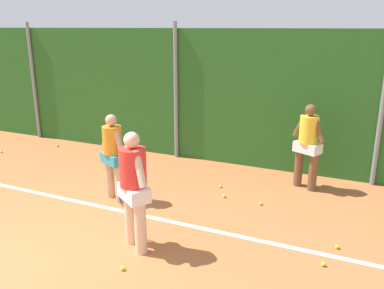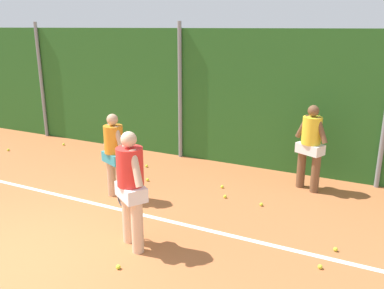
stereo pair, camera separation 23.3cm
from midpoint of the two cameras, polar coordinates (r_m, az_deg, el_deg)
ground_plane at (r=7.59m, az=-14.56°, el=-9.89°), size 25.26×25.26×0.00m
hedge_fence_backdrop at (r=10.32m, az=-0.61°, el=7.20°), size 16.42×0.25×3.26m
fence_post_left at (r=12.99m, az=-20.23°, el=8.50°), size 0.10×0.10×3.43m
fence_post_center at (r=10.15m, az=-1.06°, el=7.51°), size 0.10×0.10×3.43m
court_baseline_paint at (r=7.95m, az=-12.10°, el=-8.43°), size 12.00×0.10×0.01m
player_foreground_near at (r=6.05m, az=-7.65°, el=-5.64°), size 0.76×0.56×1.86m
player_midcourt at (r=7.86m, az=-10.19°, el=-1.08°), size 0.77×0.47×1.72m
player_backcourt_far at (r=8.54m, az=17.32°, el=0.18°), size 0.70×0.50×1.80m
tennis_ball_0 at (r=9.84m, az=-7.66°, el=-3.06°), size 0.07×0.07×0.07m
tennis_ball_1 at (r=6.72m, az=20.77°, el=-13.81°), size 0.07×0.07×0.07m
tennis_ball_2 at (r=8.10m, az=5.56°, el=-7.40°), size 0.07×0.07×0.07m
tennis_ball_3 at (r=12.07m, az=-24.24°, el=-0.70°), size 0.07×0.07×0.07m
tennis_ball_4 at (r=9.80m, az=-5.82°, el=-3.06°), size 0.07×0.07×0.07m
tennis_ball_5 at (r=5.99m, az=-9.33°, el=-16.87°), size 0.07×0.07×0.07m
tennis_ball_6 at (r=6.23m, az=18.89°, el=-16.17°), size 0.07×0.07×0.07m
tennis_ball_7 at (r=7.86m, az=10.71°, el=-8.40°), size 0.07×0.07×0.07m
tennis_ball_9 at (r=8.56m, az=5.10°, el=-6.01°), size 0.07×0.07×0.07m
tennis_ball_10 at (r=8.94m, az=-5.62°, el=-5.03°), size 0.07×0.07×0.07m
tennis_ball_12 at (r=12.06m, az=-17.32°, el=0.02°), size 0.07×0.07×0.07m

